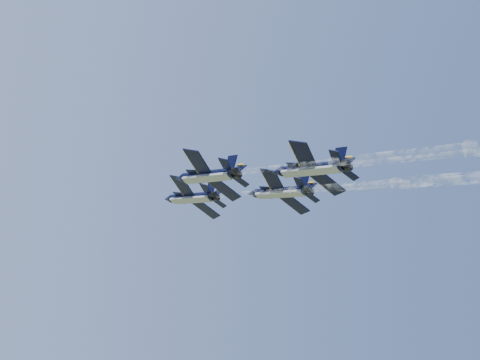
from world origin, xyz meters
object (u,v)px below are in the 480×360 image
jet_lead (191,198)px  jet_right (279,192)px  jet_slot (310,169)px  jet_left (207,176)px

jet_lead → jet_right: bearing=-60.7°
jet_lead → jet_slot: bearing=-91.8°
jet_slot → jet_right: bearing=58.8°
jet_right → jet_slot: bearing=-121.2°
jet_lead → jet_right: 15.41m
jet_lead → jet_right: same height
jet_slot → jet_left: bearing=120.7°
jet_lead → jet_right: size_ratio=1.00×
jet_left → jet_slot: 15.15m
jet_left → jet_slot: same height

